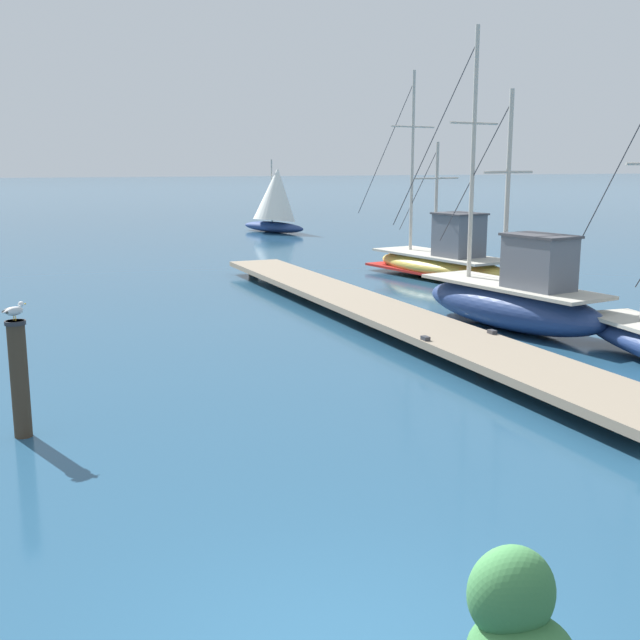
# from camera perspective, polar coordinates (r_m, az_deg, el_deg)

# --- Properties ---
(floating_dock) EXTENTS (2.66, 20.14, 0.53)m
(floating_dock) POSITION_cam_1_polar(r_m,az_deg,el_deg) (19.99, 3.90, 0.82)
(floating_dock) COLOR gray
(floating_dock) RESTS_ON ground
(fishing_boat_0) EXTENTS (2.81, 7.57, 7.24)m
(fishing_boat_0) POSITION_cam_1_polar(r_m,az_deg,el_deg) (19.65, 13.77, 1.56)
(fishing_boat_0) COLOR navy
(fishing_boat_0) RESTS_ON ground
(fishing_boat_2) EXTENTS (3.39, 8.09, 7.12)m
(fishing_boat_2) POSITION_cam_1_polar(r_m,az_deg,el_deg) (27.94, 8.81, 4.30)
(fishing_boat_2) COLOR gold
(fishing_boat_2) RESTS_ON ground
(mooring_piling) EXTENTS (0.30, 0.30, 1.75)m
(mooring_piling) POSITION_cam_1_polar(r_m,az_deg,el_deg) (12.42, -20.77, -3.84)
(mooring_piling) COLOR #3D3023
(mooring_piling) RESTS_ON ground
(perched_seagull) EXTENTS (0.35, 0.26, 0.27)m
(perched_seagull) POSITION_cam_1_polar(r_m,az_deg,el_deg) (12.21, -21.12, 0.64)
(perched_seagull) COLOR gold
(perched_seagull) RESTS_ON mooring_piling
(distant_sailboat) EXTENTS (3.46, 4.80, 4.08)m
(distant_sailboat) POSITION_cam_1_polar(r_m,az_deg,el_deg) (45.37, -3.21, 8.64)
(distant_sailboat) COLOR navy
(distant_sailboat) RESTS_ON ground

